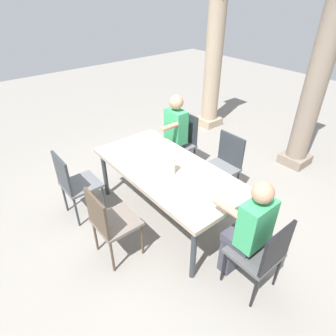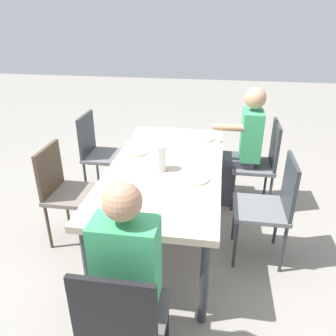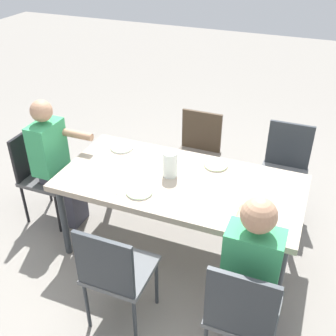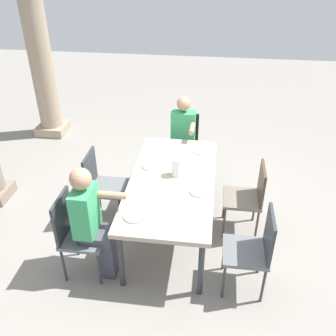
% 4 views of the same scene
% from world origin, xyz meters
% --- Properties ---
extents(ground_plane, '(16.00, 16.00, 0.00)m').
position_xyz_m(ground_plane, '(0.00, 0.00, 0.00)').
color(ground_plane, gray).
extents(dining_table, '(1.99, 0.96, 0.76)m').
position_xyz_m(dining_table, '(0.00, 0.00, 0.70)').
color(dining_table, tan).
rests_on(dining_table, ground).
extents(chair_west_north, '(0.44, 0.44, 0.95)m').
position_xyz_m(chair_west_north, '(-0.74, 0.90, 0.54)').
color(chair_west_north, '#5B5E61').
rests_on(chair_west_north, ground).
extents(chair_west_south, '(0.44, 0.44, 0.94)m').
position_xyz_m(chair_west_south, '(-0.74, -0.90, 0.54)').
color(chair_west_south, '#5B5E61').
rests_on(chair_west_south, ground).
extents(chair_mid_north, '(0.44, 0.44, 0.93)m').
position_xyz_m(chair_mid_north, '(0.14, 0.90, 0.54)').
color(chair_mid_north, '#5B5E61').
rests_on(chair_mid_north, ground).
extents(chair_mid_south, '(0.44, 0.44, 0.91)m').
position_xyz_m(chair_mid_south, '(0.14, -0.90, 0.53)').
color(chair_mid_south, '#6A6158').
rests_on(chair_mid_south, ground).
extents(chair_head_east, '(0.44, 0.44, 0.91)m').
position_xyz_m(chair_head_east, '(1.42, 0.00, 0.52)').
color(chair_head_east, '#4F4F50').
rests_on(chair_head_east, ground).
extents(diner_woman_green, '(0.35, 0.50, 1.30)m').
position_xyz_m(diner_woman_green, '(-0.74, 0.71, 0.70)').
color(diner_woman_green, '#3F3F4C').
rests_on(diner_woman_green, ground).
extents(diner_man_white, '(0.49, 0.35, 1.26)m').
position_xyz_m(diner_man_white, '(1.22, -0.00, 0.67)').
color(diner_man_white, '#3F3F4C').
rests_on(diner_man_white, ground).
extents(plate_0, '(0.24, 0.24, 0.02)m').
position_xyz_m(plate_0, '(-0.70, 0.28, 0.77)').
color(plate_0, silver).
rests_on(plate_0, dining_table).
extents(fork_0, '(0.02, 0.17, 0.01)m').
position_xyz_m(fork_0, '(-0.85, 0.28, 0.76)').
color(fork_0, silver).
rests_on(fork_0, dining_table).
extents(spoon_0, '(0.04, 0.17, 0.01)m').
position_xyz_m(spoon_0, '(-0.55, 0.28, 0.76)').
color(spoon_0, silver).
rests_on(spoon_0, dining_table).
extents(plate_1, '(0.20, 0.20, 0.02)m').
position_xyz_m(plate_1, '(-0.21, -0.32, 0.77)').
color(plate_1, silver).
rests_on(plate_1, dining_table).
extents(fork_1, '(0.02, 0.17, 0.01)m').
position_xyz_m(fork_1, '(-0.36, -0.32, 0.76)').
color(fork_1, silver).
rests_on(fork_1, dining_table).
extents(spoon_1, '(0.03, 0.17, 0.01)m').
position_xyz_m(spoon_1, '(-0.06, -0.32, 0.76)').
color(spoon_1, silver).
rests_on(spoon_1, dining_table).
extents(plate_2, '(0.21, 0.21, 0.02)m').
position_xyz_m(plate_2, '(0.23, 0.28, 0.77)').
color(plate_2, white).
rests_on(plate_2, dining_table).
extents(fork_2, '(0.03, 0.17, 0.01)m').
position_xyz_m(fork_2, '(0.08, 0.28, 0.76)').
color(fork_2, silver).
rests_on(fork_2, dining_table).
extents(spoon_2, '(0.03, 0.17, 0.01)m').
position_xyz_m(spoon_2, '(0.38, 0.28, 0.76)').
color(spoon_2, silver).
rests_on(spoon_2, dining_table).
extents(plate_3, '(0.21, 0.21, 0.02)m').
position_xyz_m(plate_3, '(0.68, -0.30, 0.77)').
color(plate_3, white).
rests_on(plate_3, dining_table).
extents(fork_3, '(0.04, 0.17, 0.01)m').
position_xyz_m(fork_3, '(0.53, -0.30, 0.76)').
color(fork_3, silver).
rests_on(fork_3, dining_table).
extents(spoon_3, '(0.03, 0.17, 0.01)m').
position_xyz_m(spoon_3, '(0.83, -0.30, 0.76)').
color(spoon_3, silver).
rests_on(spoon_3, dining_table).
extents(water_pitcher, '(0.12, 0.12, 0.22)m').
position_xyz_m(water_pitcher, '(0.10, -0.04, 0.85)').
color(water_pitcher, white).
rests_on(water_pitcher, dining_table).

